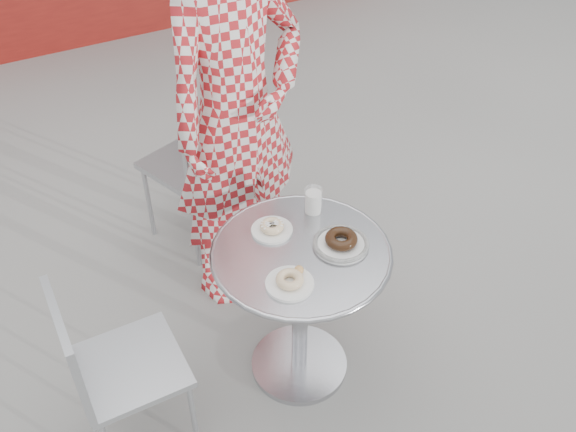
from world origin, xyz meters
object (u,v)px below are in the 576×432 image
chair_far (199,193)px  chair_left (134,394)px  plate_checker (341,242)px  plate_near (290,281)px  plate_far (272,228)px  seated_person (236,115)px  milk_cup (313,201)px  bistro_table (301,283)px

chair_far → chair_left: 1.19m
chair_far → plate_checker: bearing=78.9°
plate_near → chair_left: bearing=164.4°
plate_far → plate_checker: bearing=-46.6°
seated_person → milk_cup: bearing=-89.5°
plate_far → plate_near: size_ratio=0.93×
plate_far → bistro_table: bearing=-74.2°
plate_near → milk_cup: bearing=48.1°
plate_far → seated_person: bearing=79.4°
chair_left → seated_person: bearing=-51.0°
bistro_table → chair_far: bearing=91.0°
bistro_table → plate_far: bearing=105.8°
bistro_table → seated_person: size_ratio=0.37×
chair_far → plate_checker: chair_far is taller
bistro_table → plate_checker: 0.24m
chair_left → plate_far: chair_left is taller
milk_cup → chair_far: bearing=101.6°
bistro_table → plate_checker: size_ratio=3.28×
plate_near → plate_checker: plate_checker is taller
bistro_table → plate_near: bearing=-132.5°
bistro_table → chair_far: chair_far is taller
chair_left → bistro_table: bearing=-91.9°
seated_person → plate_near: bearing=-115.5°
seated_person → plate_near: (-0.16, -0.75, -0.22)m
plate_near → plate_checker: 0.27m
seated_person → plate_near: size_ratio=10.82×
bistro_table → plate_far: 0.24m
bistro_table → plate_near: size_ratio=4.03×
chair_left → plate_far: 0.81m
chair_left → seated_person: 1.16m
seated_person → plate_checker: size_ratio=8.79×
chair_left → plate_far: bearing=-79.2°
bistro_table → chair_left: chair_left is taller
bistro_table → milk_cup: milk_cup is taller
chair_left → plate_far: (0.65, 0.11, 0.46)m
plate_far → plate_near: (-0.08, -0.28, 0.00)m
bistro_table → chair_left: size_ratio=0.88×
bistro_table → milk_cup: bearing=48.6°
plate_far → chair_far: bearing=88.3°
plate_far → milk_cup: 0.20m
plate_near → plate_checker: size_ratio=0.81×
chair_left → plate_checker: bearing=-94.6°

